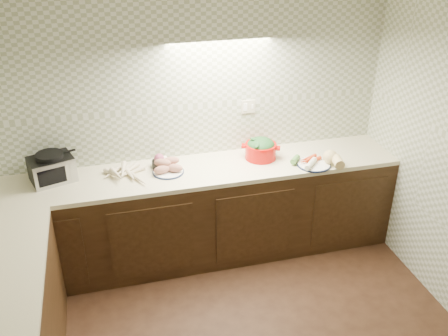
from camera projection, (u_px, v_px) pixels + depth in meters
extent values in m
cube|color=gray|center=(189.00, 115.00, 4.36)|extent=(3.60, 0.05, 2.60)
cube|color=beige|center=(248.00, 107.00, 4.48)|extent=(0.13, 0.01, 0.12)
cube|color=black|center=(198.00, 215.00, 4.53)|extent=(3.60, 0.60, 0.86)
cube|color=beige|center=(196.00, 172.00, 4.32)|extent=(3.60, 0.60, 0.04)
cube|color=black|center=(52.00, 169.00, 4.11)|extent=(0.40, 0.35, 0.20)
cube|color=#AEADB2|center=(56.00, 175.00, 4.01)|extent=(0.33, 0.11, 0.20)
cube|color=black|center=(56.00, 175.00, 4.01)|extent=(0.21, 0.07, 0.14)
cylinder|color=black|center=(49.00, 156.00, 4.05)|extent=(0.28, 0.28, 0.04)
cone|color=beige|center=(121.00, 179.00, 4.11)|extent=(0.08, 0.19, 0.04)
cone|color=beige|center=(120.00, 171.00, 4.23)|extent=(0.14, 0.22, 0.05)
cone|color=beige|center=(136.00, 174.00, 4.19)|extent=(0.14, 0.21, 0.04)
cone|color=beige|center=(135.00, 176.00, 4.15)|extent=(0.15, 0.18, 0.05)
cone|color=beige|center=(112.00, 177.00, 4.14)|extent=(0.12, 0.21, 0.05)
cone|color=beige|center=(137.00, 171.00, 4.24)|extent=(0.15, 0.21, 0.05)
cone|color=beige|center=(112.00, 175.00, 4.14)|extent=(0.17, 0.19, 0.04)
cone|color=beige|center=(133.00, 174.00, 4.15)|extent=(0.19, 0.13, 0.04)
cone|color=beige|center=(138.00, 167.00, 4.26)|extent=(0.20, 0.21, 0.05)
cylinder|color=#111B3B|center=(168.00, 172.00, 4.26)|extent=(0.27, 0.27, 0.01)
cylinder|color=white|center=(168.00, 172.00, 4.26)|extent=(0.25, 0.25, 0.02)
ellipsoid|color=#A46756|center=(162.00, 170.00, 4.20)|extent=(0.15, 0.09, 0.07)
ellipsoid|color=#A46756|center=(174.00, 168.00, 4.23)|extent=(0.15, 0.09, 0.07)
ellipsoid|color=#A46756|center=(167.00, 165.00, 4.28)|extent=(0.15, 0.09, 0.07)
ellipsoid|color=#A46756|center=(163.00, 163.00, 4.23)|extent=(0.15, 0.09, 0.07)
ellipsoid|color=#A46756|center=(171.00, 161.00, 4.26)|extent=(0.15, 0.09, 0.07)
cylinder|color=black|center=(161.00, 164.00, 4.34)|extent=(0.16, 0.16, 0.06)
sphere|color=maroon|center=(159.00, 158.00, 4.31)|extent=(0.09, 0.09, 0.09)
sphere|color=white|center=(165.00, 159.00, 4.34)|extent=(0.05, 0.05, 0.05)
cylinder|color=#C00904|center=(261.00, 151.00, 4.48)|extent=(0.37, 0.37, 0.14)
cube|color=#C00904|center=(244.00, 146.00, 4.48)|extent=(0.06, 0.07, 0.02)
cube|color=#C00904|center=(278.00, 148.00, 4.44)|extent=(0.06, 0.07, 0.02)
ellipsoid|color=#235924|center=(261.00, 145.00, 4.45)|extent=(0.25, 0.25, 0.14)
cylinder|color=#111B3B|center=(314.00, 164.00, 4.38)|extent=(0.30, 0.30, 0.01)
cylinder|color=white|center=(314.00, 164.00, 4.38)|extent=(0.28, 0.28, 0.02)
cone|color=#D64719|center=(311.00, 160.00, 4.40)|extent=(0.17, 0.08, 0.03)
cone|color=#D64719|center=(309.00, 160.00, 4.40)|extent=(0.16, 0.12, 0.03)
cone|color=#D64719|center=(315.00, 162.00, 4.37)|extent=(0.16, 0.12, 0.03)
cone|color=#D64719|center=(309.00, 159.00, 4.38)|extent=(0.17, 0.11, 0.03)
cone|color=#D64719|center=(308.00, 158.00, 4.40)|extent=(0.16, 0.12, 0.03)
cylinder|color=white|center=(311.00, 164.00, 4.32)|extent=(0.17, 0.17, 0.05)
cylinder|color=#518738|center=(295.00, 160.00, 4.39)|extent=(0.12, 0.12, 0.05)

